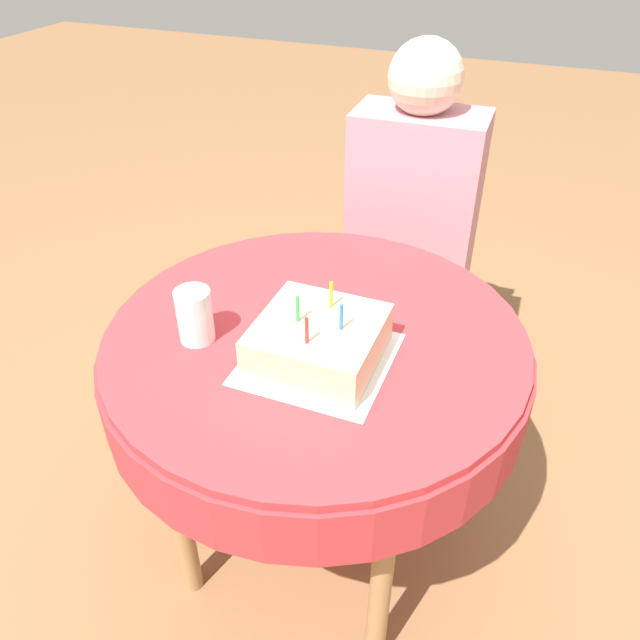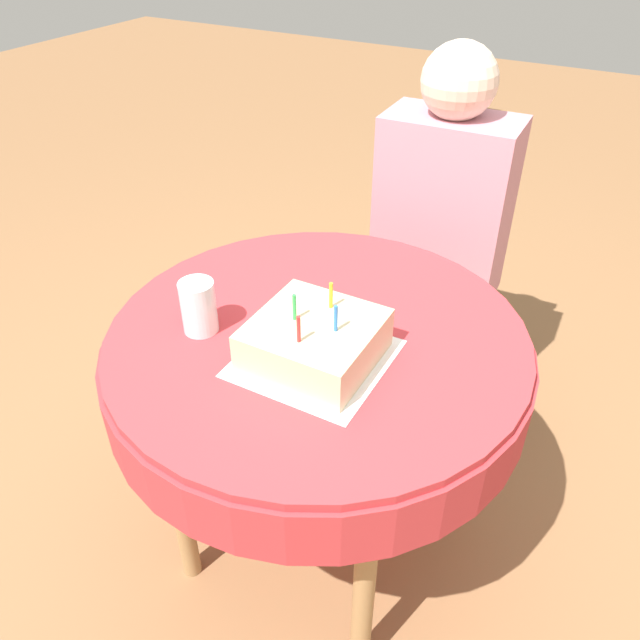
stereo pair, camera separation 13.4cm
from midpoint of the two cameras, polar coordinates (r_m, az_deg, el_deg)
name	(u,v)px [view 1 (the left image)]	position (r m, az deg, el deg)	size (l,w,h in m)	color
ground_plane	(317,538)	(1.96, -2.38, -19.38)	(12.00, 12.00, 0.00)	#8C603D
dining_table	(316,364)	(1.46, -3.02, -4.12)	(0.97, 0.97, 0.77)	#BC3338
chair	(413,252)	(2.17, 6.75, 6.11)	(0.38, 0.38, 1.03)	brown
person	(412,206)	(1.99, 6.52, 10.26)	(0.40, 0.33, 1.25)	beige
napkin	(318,359)	(1.32, -3.04, -3.65)	(0.30, 0.30, 0.00)	white
birthday_cake	(318,341)	(1.30, -3.11, -2.04)	(0.25, 0.25, 0.15)	beige
drinking_glass	(195,315)	(1.39, -14.12, 0.30)	(0.08, 0.08, 0.12)	silver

